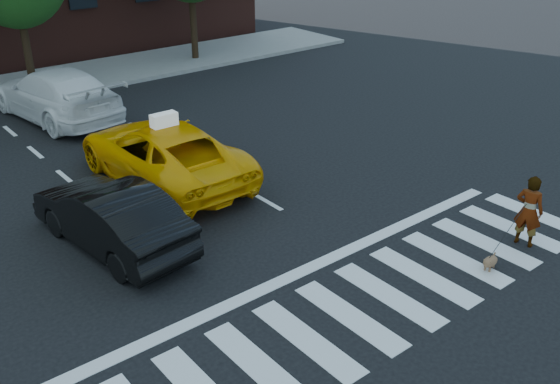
% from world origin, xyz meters
% --- Properties ---
extents(ground, '(120.00, 120.00, 0.00)m').
position_xyz_m(ground, '(0.00, 0.00, 0.00)').
color(ground, black).
rests_on(ground, ground).
extents(crosswalk, '(13.00, 2.40, 0.01)m').
position_xyz_m(crosswalk, '(0.00, 0.00, 0.01)').
color(crosswalk, silver).
rests_on(crosswalk, ground).
extents(stop_line, '(12.00, 0.30, 0.01)m').
position_xyz_m(stop_line, '(0.00, 1.60, 0.01)').
color(stop_line, silver).
rests_on(stop_line, ground).
extents(sidewalk_far, '(30.00, 4.00, 0.15)m').
position_xyz_m(sidewalk_far, '(0.00, 17.50, 0.07)').
color(sidewalk_far, slate).
rests_on(sidewalk_far, ground).
extents(taxi, '(2.56, 5.53, 1.54)m').
position_xyz_m(taxi, '(0.32, 7.00, 0.77)').
color(taxi, '#F1A605').
rests_on(taxi, ground).
extents(black_sedan, '(1.93, 4.32, 1.38)m').
position_xyz_m(black_sedan, '(-2.11, 4.83, 0.69)').
color(black_sedan, black).
rests_on(black_sedan, ground).
extents(white_suv, '(2.96, 5.84, 1.63)m').
position_xyz_m(white_suv, '(0.04, 13.45, 0.81)').
color(white_suv, white).
rests_on(white_suv, ground).
extents(woman, '(0.49, 0.64, 1.56)m').
position_xyz_m(woman, '(4.59, -0.52, 0.78)').
color(woman, '#999999').
rests_on(woman, ground).
extents(dog, '(0.53, 0.29, 0.31)m').
position_xyz_m(dog, '(3.16, -0.66, 0.18)').
color(dog, olive).
rests_on(dog, ground).
extents(taxi_sign, '(0.65, 0.28, 0.32)m').
position_xyz_m(taxi_sign, '(0.32, 6.80, 1.70)').
color(taxi_sign, white).
rests_on(taxi_sign, taxi).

